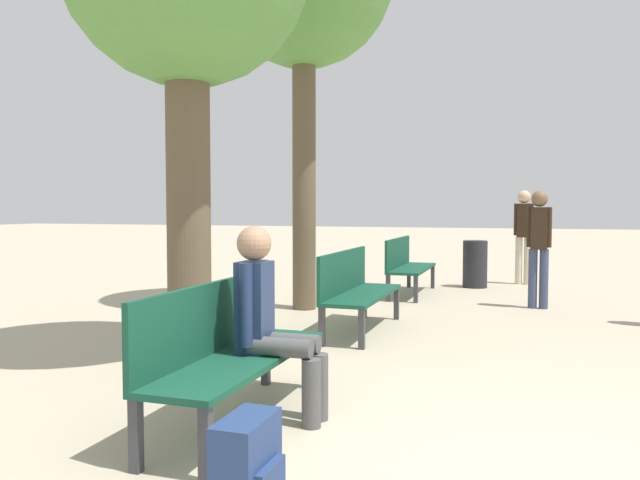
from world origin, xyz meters
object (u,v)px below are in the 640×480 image
bench_row_0 (227,343)px  pedestrian_mid (524,231)px  pedestrian_far (539,241)px  person_seated (270,317)px  trash_bin (475,264)px  backpack (248,470)px  bench_row_1 (354,286)px  bench_row_2 (406,262)px

bench_row_0 → pedestrian_mid: pedestrian_mid is taller
bench_row_0 → pedestrian_far: size_ratio=1.11×
person_seated → bench_row_0: bearing=-149.4°
trash_bin → backpack: bearing=-92.1°
bench_row_1 → trash_bin: 4.52m
pedestrian_mid → backpack: bearing=-96.8°
pedestrian_far → bench_row_0: bearing=-110.1°
backpack → pedestrian_mid: 9.54m
bench_row_0 → bench_row_1: bearing=90.0°
person_seated → trash_bin: (0.75, 7.43, -0.27)m
pedestrian_mid → pedestrian_far: bearing=-85.6°
bench_row_1 → trash_bin: bench_row_1 is taller
backpack → trash_bin: trash_bin is taller
pedestrian_mid → pedestrian_far: 2.81m
bench_row_0 → bench_row_2: 6.34m
pedestrian_far → bench_row_1: bearing=-130.8°
bench_row_0 → pedestrian_mid: 8.51m
person_seated → backpack: size_ratio=2.75×
person_seated → pedestrian_mid: bearing=79.2°
bench_row_0 → bench_row_2: (0.00, 6.34, 0.00)m
bench_row_2 → pedestrian_mid: 2.71m
bench_row_0 → trash_bin: size_ratio=2.21×
bench_row_1 → pedestrian_mid: 5.47m
bench_row_0 → pedestrian_far: (2.02, 5.51, 0.42)m
person_seated → pedestrian_far: (1.77, 5.36, 0.26)m
bench_row_0 → bench_row_1: 3.17m
bench_row_2 → pedestrian_far: (2.02, -0.83, 0.42)m
bench_row_0 → person_seated: size_ratio=1.42×
pedestrian_mid → bench_row_1: bearing=-109.3°
pedestrian_far → trash_bin: (-1.02, 2.07, -0.53)m
bench_row_0 → pedestrian_mid: (1.80, 8.31, 0.46)m
bench_row_2 → person_seated: (0.25, -6.19, 0.16)m
bench_row_2 → backpack: 7.51m
bench_row_1 → trash_bin: size_ratio=2.21×
bench_row_1 → pedestrian_mid: (1.80, 5.14, 0.46)m
bench_row_0 → trash_bin: 7.64m
bench_row_1 → pedestrian_far: bearing=49.2°
bench_row_1 → bench_row_0: bearing=-90.0°
backpack → pedestrian_far: bearing=78.6°
person_seated → pedestrian_far: size_ratio=0.79×
person_seated → pedestrian_far: pedestrian_far is taller
person_seated → bench_row_1: bearing=94.6°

